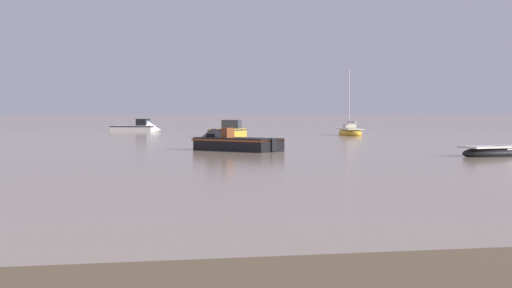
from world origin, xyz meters
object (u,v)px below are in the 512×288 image
Objects in this scene: sailboat_moored_0 at (350,132)px; rowboat_moored_4 at (500,152)px; motorboat_moored_0 at (226,145)px; motorboat_moored_2 at (231,133)px; motorboat_moored_3 at (141,129)px.

rowboat_moored_4 is at bearing 179.30° from sailboat_moored_0.
sailboat_moored_0 reaches higher than motorboat_moored_0.
motorboat_moored_0 reaches higher than rowboat_moored_4.
motorboat_moored_2 is 19.24m from motorboat_moored_3.
motorboat_moored_3 is (-14.58, 51.55, 0.12)m from rowboat_moored_4.
sailboat_moored_0 reaches higher than motorboat_moored_3.
motorboat_moored_2 reaches higher than motorboat_moored_3.
motorboat_moored_2 is at bearing -88.48° from rowboat_moored_4.
motorboat_moored_0 is at bearing 152.93° from sailboat_moored_0.
motorboat_moored_2 is (4.93, 24.53, 0.05)m from motorboat_moored_0.
motorboat_moored_0 is at bearing -46.64° from rowboat_moored_4.
motorboat_moored_0 is 0.94× the size of sailboat_moored_0.
rowboat_moored_4 is at bearing -49.54° from motorboat_moored_3.
rowboat_moored_4 is 53.57m from motorboat_moored_3.
sailboat_moored_0 reaches higher than rowboat_moored_4.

